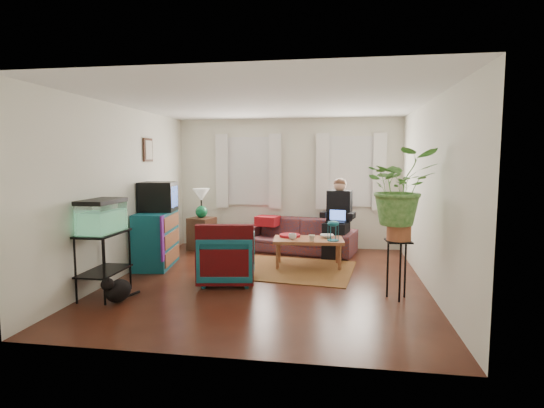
% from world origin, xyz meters
% --- Properties ---
extents(floor, '(4.50, 5.00, 0.01)m').
position_xyz_m(floor, '(0.00, 0.00, 0.00)').
color(floor, '#4F2B14').
rests_on(floor, ground).
extents(ceiling, '(4.50, 5.00, 0.01)m').
position_xyz_m(ceiling, '(0.00, 0.00, 2.60)').
color(ceiling, white).
rests_on(ceiling, wall_back).
extents(wall_back, '(4.50, 0.01, 2.60)m').
position_xyz_m(wall_back, '(0.00, 2.50, 1.30)').
color(wall_back, silver).
rests_on(wall_back, floor).
extents(wall_front, '(4.50, 0.01, 2.60)m').
position_xyz_m(wall_front, '(0.00, -2.50, 1.30)').
color(wall_front, silver).
rests_on(wall_front, floor).
extents(wall_left, '(0.01, 5.00, 2.60)m').
position_xyz_m(wall_left, '(-2.25, 0.00, 1.30)').
color(wall_left, silver).
rests_on(wall_left, floor).
extents(wall_right, '(0.01, 5.00, 2.60)m').
position_xyz_m(wall_right, '(2.25, 0.00, 1.30)').
color(wall_right, silver).
rests_on(wall_right, floor).
extents(window_left, '(1.08, 0.04, 1.38)m').
position_xyz_m(window_left, '(-0.80, 2.48, 1.55)').
color(window_left, white).
rests_on(window_left, wall_back).
extents(window_right, '(1.08, 0.04, 1.38)m').
position_xyz_m(window_right, '(1.25, 2.48, 1.55)').
color(window_right, white).
rests_on(window_right, wall_back).
extents(curtains_left, '(1.36, 0.06, 1.50)m').
position_xyz_m(curtains_left, '(-0.80, 2.40, 1.55)').
color(curtains_left, white).
rests_on(curtains_left, wall_back).
extents(curtains_right, '(1.36, 0.06, 1.50)m').
position_xyz_m(curtains_right, '(1.25, 2.40, 1.55)').
color(curtains_right, white).
rests_on(curtains_right, wall_back).
extents(picture_frame, '(0.04, 0.32, 0.40)m').
position_xyz_m(picture_frame, '(-2.21, 0.85, 1.95)').
color(picture_frame, '#3D2616').
rests_on(picture_frame, wall_left).
extents(area_rug, '(2.19, 1.84, 0.01)m').
position_xyz_m(area_rug, '(0.25, 0.66, 0.01)').
color(area_rug, brown).
rests_on(area_rug, floor).
extents(sofa, '(2.33, 1.34, 0.86)m').
position_xyz_m(sofa, '(0.25, 2.05, 0.43)').
color(sofa, brown).
rests_on(sofa, floor).
extents(seated_person, '(0.69, 0.78, 1.31)m').
position_xyz_m(seated_person, '(1.02, 1.87, 0.65)').
color(seated_person, black).
rests_on(seated_person, sofa).
extents(side_table, '(0.54, 0.54, 0.64)m').
position_xyz_m(side_table, '(-1.65, 1.94, 0.32)').
color(side_table, '#3A2A16').
rests_on(side_table, floor).
extents(table_lamp, '(0.41, 0.41, 0.59)m').
position_xyz_m(table_lamp, '(-1.65, 1.94, 0.92)').
color(table_lamp, white).
rests_on(table_lamp, side_table).
extents(dresser, '(0.65, 1.08, 0.92)m').
position_xyz_m(dresser, '(-1.99, 0.56, 0.46)').
color(dresser, '#105862').
rests_on(dresser, floor).
extents(crt_tv, '(0.63, 0.58, 0.49)m').
position_xyz_m(crt_tv, '(-1.98, 0.67, 1.17)').
color(crt_tv, black).
rests_on(crt_tv, dresser).
extents(aquarium_stand, '(0.43, 0.76, 0.84)m').
position_xyz_m(aquarium_stand, '(-2.00, -1.03, 0.42)').
color(aquarium_stand, black).
rests_on(aquarium_stand, floor).
extents(aquarium, '(0.38, 0.69, 0.44)m').
position_xyz_m(aquarium, '(-2.00, -1.03, 1.07)').
color(aquarium, '#7FD899').
rests_on(aquarium, aquarium_stand).
extents(black_cat, '(0.38, 0.48, 0.36)m').
position_xyz_m(black_cat, '(-1.70, -1.24, 0.18)').
color(black_cat, black).
rests_on(black_cat, floor).
extents(armchair, '(0.88, 0.84, 0.80)m').
position_xyz_m(armchair, '(-0.57, -0.16, 0.40)').
color(armchair, '#11646B').
rests_on(armchair, floor).
extents(serape_throw, '(0.82, 0.31, 0.66)m').
position_xyz_m(serape_throw, '(-0.53, -0.47, 0.56)').
color(serape_throw, '#9E0A0A').
rests_on(serape_throw, armchair).
extents(coffee_table, '(1.20, 0.72, 0.48)m').
position_xyz_m(coffee_table, '(0.53, 0.91, 0.24)').
color(coffee_table, brown).
rests_on(coffee_table, floor).
extents(cup_a, '(0.14, 0.14, 0.10)m').
position_xyz_m(cup_a, '(0.28, 0.78, 0.53)').
color(cup_a, white).
rests_on(cup_a, coffee_table).
extents(cup_b, '(0.11, 0.11, 0.10)m').
position_xyz_m(cup_b, '(0.60, 0.73, 0.52)').
color(cup_b, beige).
rests_on(cup_b, coffee_table).
extents(bowl, '(0.24, 0.24, 0.06)m').
position_xyz_m(bowl, '(0.84, 1.04, 0.50)').
color(bowl, white).
rests_on(bowl, coffee_table).
extents(snack_tray, '(0.38, 0.38, 0.04)m').
position_xyz_m(snack_tray, '(0.21, 1.04, 0.50)').
color(snack_tray, '#B21414').
rests_on(snack_tray, coffee_table).
extents(birdcage, '(0.20, 0.20, 0.33)m').
position_xyz_m(birdcage, '(0.94, 0.79, 0.64)').
color(birdcage, '#115B6B').
rests_on(birdcage, coffee_table).
extents(plant_stand, '(0.35, 0.35, 0.77)m').
position_xyz_m(plant_stand, '(1.78, -0.57, 0.38)').
color(plant_stand, black).
rests_on(plant_stand, floor).
extents(potted_plant, '(0.94, 0.84, 0.97)m').
position_xyz_m(potted_plant, '(1.78, -0.57, 1.29)').
color(potted_plant, '#599947').
rests_on(potted_plant, plant_stand).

